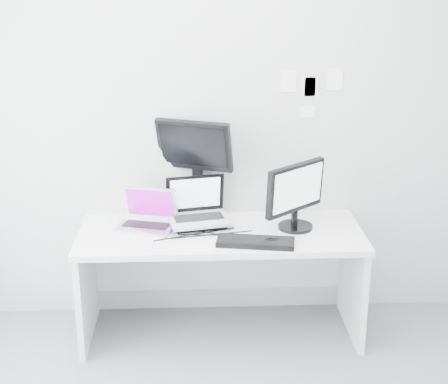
# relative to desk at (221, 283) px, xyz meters

# --- Properties ---
(back_wall) EXTENTS (3.60, 0.00, 3.60)m
(back_wall) POSITION_rel_desk_xyz_m (0.00, 0.35, 0.99)
(back_wall) COLOR #B8BBBD
(back_wall) RESTS_ON ground
(desk) EXTENTS (1.80, 0.70, 0.73)m
(desk) POSITION_rel_desk_xyz_m (0.00, 0.00, 0.00)
(desk) COLOR white
(desk) RESTS_ON ground
(macbook) EXTENTS (0.42, 0.36, 0.27)m
(macbook) POSITION_rel_desk_xyz_m (-0.48, 0.06, 0.50)
(macbook) COLOR silver
(macbook) RESTS_ON desk
(speaker) EXTENTS (0.11, 0.11, 0.19)m
(speaker) POSITION_rel_desk_xyz_m (-0.18, 0.29, 0.46)
(speaker) COLOR black
(speaker) RESTS_ON desk
(dell_laptop) EXTENTS (0.44, 0.37, 0.32)m
(dell_laptop) POSITION_rel_desk_xyz_m (-0.13, 0.10, 0.52)
(dell_laptop) COLOR silver
(dell_laptop) RESTS_ON desk
(rear_monitor) EXTENTS (0.53, 0.36, 0.68)m
(rear_monitor) POSITION_rel_desk_xyz_m (-0.15, 0.29, 0.71)
(rear_monitor) COLOR black
(rear_monitor) RESTS_ON desk
(samsung_monitor) EXTENTS (0.51, 0.48, 0.44)m
(samsung_monitor) POSITION_rel_desk_xyz_m (0.48, 0.03, 0.59)
(samsung_monitor) COLOR black
(samsung_monitor) RESTS_ON desk
(keyboard) EXTENTS (0.49, 0.24, 0.03)m
(keyboard) POSITION_rel_desk_xyz_m (0.20, -0.22, 0.38)
(keyboard) COLOR black
(keyboard) RESTS_ON desk
(mouse) EXTENTS (0.13, 0.08, 0.04)m
(mouse) POSITION_rel_desk_xyz_m (0.30, -0.21, 0.39)
(mouse) COLOR black
(mouse) RESTS_ON desk
(wall_note_0) EXTENTS (0.10, 0.00, 0.14)m
(wall_note_0) POSITION_rel_desk_xyz_m (0.45, 0.34, 1.26)
(wall_note_0) COLOR white
(wall_note_0) RESTS_ON back_wall
(wall_note_1) EXTENTS (0.09, 0.00, 0.13)m
(wall_note_1) POSITION_rel_desk_xyz_m (0.60, 0.34, 1.22)
(wall_note_1) COLOR white
(wall_note_1) RESTS_ON back_wall
(wall_note_2) EXTENTS (0.10, 0.00, 0.14)m
(wall_note_2) POSITION_rel_desk_xyz_m (0.75, 0.34, 1.26)
(wall_note_2) COLOR white
(wall_note_2) RESTS_ON back_wall
(wall_note_3) EXTENTS (0.11, 0.00, 0.08)m
(wall_note_3) POSITION_rel_desk_xyz_m (0.58, 0.34, 1.05)
(wall_note_3) COLOR white
(wall_note_3) RESTS_ON back_wall
(wall_note_4) EXTENTS (0.09, 0.00, 0.13)m
(wall_note_4) POSITION_rel_desk_xyz_m (0.58, 0.34, 1.22)
(wall_note_4) COLOR white
(wall_note_4) RESTS_ON back_wall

